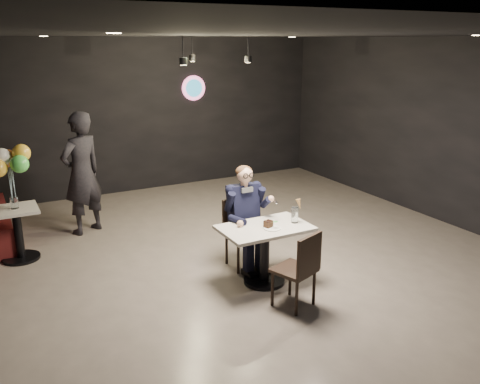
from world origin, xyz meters
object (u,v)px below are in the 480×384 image
sundae_glass (295,215)px  side_table (19,235)px  seated_man (244,216)px  chair_far (244,234)px  passerby (82,173)px  chair_near (294,268)px  main_table (265,255)px  balloon_vase (14,203)px

sundae_glass → side_table: sundae_glass is taller
seated_man → chair_far: bearing=-90.0°
sundae_glass → chair_far: bearing=123.9°
side_table → passerby: bearing=32.2°
chair_near → sundae_glass: sundae_glass is taller
side_table → passerby: size_ratio=0.37×
chair_far → chair_near: (0.00, -1.20, 0.00)m
sundae_glass → passerby: 3.53m
seated_man → side_table: seated_man is taller
main_table → passerby: size_ratio=0.57×
chair_far → seated_man: seated_man is taller
sundae_glass → balloon_vase: (-3.04, 2.25, -0.02)m
chair_far → sundae_glass: bearing=-56.1°
sundae_glass → balloon_vase: sundae_glass is taller
main_table → sundae_glass: 0.62m
seated_man → sundae_glass: 0.73m
main_table → sundae_glass: (0.40, -0.05, 0.47)m
main_table → seated_man: 0.65m
sundae_glass → side_table: 3.82m
side_table → sundae_glass: bearing=-36.5°
seated_man → side_table: 3.14m
chair_near → main_table: bearing=70.0°
sundae_glass → side_table: bearing=143.5°
chair_near → balloon_vase: bearing=112.7°
seated_man → passerby: size_ratio=0.75×
chair_far → side_table: 3.12m
seated_man → side_table: (-2.64, 1.66, -0.36)m
main_table → chair_near: size_ratio=1.20×
side_table → main_table: bearing=-39.9°
passerby → chair_far: bearing=97.8°
side_table → passerby: passerby is taller
sundae_glass → balloon_vase: 3.78m
main_table → seated_man: seated_man is taller
main_table → seated_man: (0.00, 0.55, 0.34)m
sundae_glass → passerby: bearing=124.5°
chair_near → side_table: 3.89m
seated_man → balloon_vase: seated_man is taller
balloon_vase → chair_far: bearing=-32.1°
seated_man → passerby: 2.82m
side_table → passerby: 1.37m
chair_far → side_table: (-2.64, 1.66, -0.10)m
seated_man → sundae_glass: bearing=-56.1°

